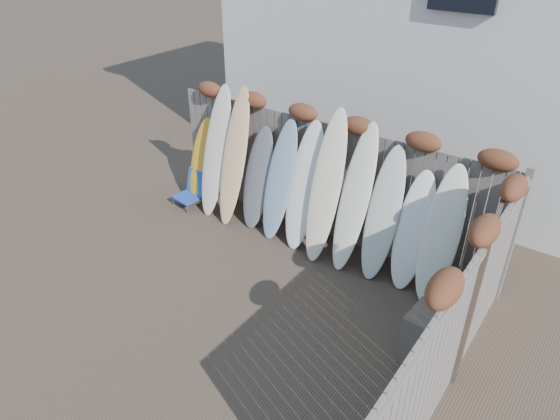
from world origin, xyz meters
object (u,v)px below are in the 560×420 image
Objects in this scene: wooden_crate at (432,340)px; surfboard_0 at (202,162)px; beach_chair at (192,190)px; lattice_panel at (479,287)px.

surfboard_0 is at bearing 165.09° from wooden_crate.
lattice_panel is (5.44, -0.60, 0.69)m from beach_chair.
lattice_panel is 5.43m from surfboard_0.
lattice_panel is (0.28, 0.50, 0.64)m from wooden_crate.
wooden_crate is 5.28m from surfboard_0.
beach_chair is 0.39× the size of surfboard_0.
surfboard_0 is (-5.08, 1.35, 0.45)m from wooden_crate.
wooden_crate reaches higher than beach_chair.
lattice_panel is at bearing -6.91° from surfboard_0.
lattice_panel is 1.19× the size of surfboard_0.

